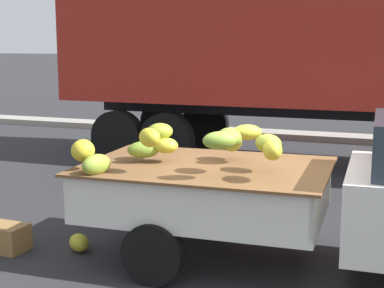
# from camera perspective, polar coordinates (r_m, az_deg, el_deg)

# --- Properties ---
(ground) EXTENTS (220.00, 220.00, 0.00)m
(ground) POSITION_cam_1_polar(r_m,az_deg,el_deg) (6.47, 8.13, -12.15)
(ground) COLOR #28282B
(curb_strip) EXTENTS (80.00, 0.80, 0.16)m
(curb_strip) POSITION_cam_1_polar(r_m,az_deg,el_deg) (14.91, 15.52, 0.51)
(curb_strip) COLOR gray
(curb_strip) RESTS_ON ground
(pickup_truck) EXTENTS (4.83, 2.07, 1.70)m
(pickup_truck) POSITION_cam_1_polar(r_m,az_deg,el_deg) (6.21, 18.19, -4.90)
(pickup_truck) COLOR silver
(pickup_truck) RESTS_ON ground
(semi_trailer) EXTENTS (12.03, 2.76, 3.95)m
(semi_trailer) POSITION_cam_1_polar(r_m,az_deg,el_deg) (11.65, 16.39, 10.10)
(semi_trailer) COLOR maroon
(semi_trailer) RESTS_ON ground
(fallen_banana_bunch_near_tailgate) EXTENTS (0.38, 0.37, 0.21)m
(fallen_banana_bunch_near_tailgate) POSITION_cam_1_polar(r_m,az_deg,el_deg) (7.04, -11.05, -9.51)
(fallen_banana_bunch_near_tailgate) COLOR gold
(fallen_banana_bunch_near_tailgate) RESTS_ON ground
(produce_crate) EXTENTS (0.53, 0.38, 0.31)m
(produce_crate) POSITION_cam_1_polar(r_m,az_deg,el_deg) (7.27, -17.94, -8.74)
(produce_crate) COLOR olive
(produce_crate) RESTS_ON ground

